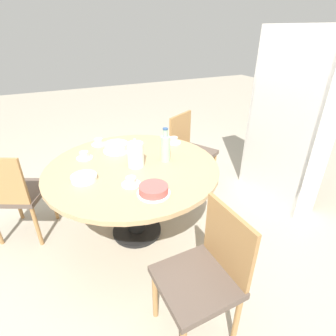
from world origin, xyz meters
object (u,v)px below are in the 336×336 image
object	(u,v)px
cup_b	(131,182)
bookshelf	(287,123)
chair_a	(190,149)
coffee_pot	(136,154)
cake_main	(116,147)
cake_second	(153,190)
cup_a	(174,141)
chair_b	(15,192)
cup_c	(99,142)
cup_d	(84,156)
chair_c	(205,273)
water_bottle	(165,148)

from	to	relation	value
cup_b	bookshelf	bearing A→B (deg)	96.29
chair_a	coffee_pot	bearing A→B (deg)	-175.07
cake_main	cake_second	bearing A→B (deg)	2.28
cake_main	cup_a	bearing A→B (deg)	84.19
chair_a	cup_b	xyz separation A→B (m)	(0.81, -0.96, 0.26)
chair_b	cup_a	distance (m)	1.48
cake_main	cake_second	xyz separation A→B (m)	(0.80, 0.03, -0.01)
cup_b	cup_c	world-z (taller)	same
cake_main	cup_d	world-z (taller)	cake_main
chair_c	coffee_pot	world-z (taller)	coffee_pot
chair_a	water_bottle	xyz separation A→B (m)	(0.56, -0.57, 0.35)
bookshelf	cup_b	world-z (taller)	bookshelf
chair_a	chair_b	xyz separation A→B (m)	(0.14, -1.79, 0.00)
chair_a	cup_d	bearing A→B (deg)	161.99
chair_c	cake_main	world-z (taller)	chair_c
water_bottle	cup_b	world-z (taller)	water_bottle
chair_b	cake_main	size ratio (longest dim) A/B	3.54
cake_main	cup_a	xyz separation A→B (m)	(0.06, 0.56, -0.01)
cup_a	cup_c	size ratio (longest dim) A/B	1.00
chair_c	bookshelf	bearing A→B (deg)	119.94
cup_c	cup_a	bearing A→B (deg)	67.96
coffee_pot	cup_b	world-z (taller)	coffee_pot
chair_c	cake_main	distance (m)	1.39
chair_a	water_bottle	bearing A→B (deg)	-163.83
chair_b	bookshelf	world-z (taller)	bookshelf
chair_c	chair_a	bearing A→B (deg)	152.02
chair_b	cup_a	size ratio (longest dim) A/B	6.22
cake_main	cup_c	bearing A→B (deg)	-151.94
cake_main	cup_c	world-z (taller)	cake_main
bookshelf	coffee_pot	xyz separation A→B (m)	(-0.07, -1.58, -0.05)
chair_b	cake_main	xyz separation A→B (m)	(0.05, 0.90, 0.27)
cake_main	cup_c	distance (m)	0.25
bookshelf	cup_c	bearing A→B (deg)	69.68
water_bottle	chair_b	bearing A→B (deg)	-109.35
chair_c	cup_b	bearing A→B (deg)	-167.20
coffee_pot	cake_main	xyz separation A→B (m)	(-0.36, -0.06, -0.07)
cake_main	water_bottle	bearing A→B (deg)	40.53
chair_b	cup_c	distance (m)	0.84
chair_b	water_bottle	world-z (taller)	water_bottle
chair_a	chair_c	size ratio (longest dim) A/B	1.00
chair_a	cup_d	size ratio (longest dim) A/B	6.22
cup_c	bookshelf	bearing A→B (deg)	69.68
cup_a	cup_b	size ratio (longest dim) A/B	1.00
bookshelf	coffee_pot	distance (m)	1.58
chair_a	cake_main	bearing A→B (deg)	163.39
water_bottle	cup_c	size ratio (longest dim) A/B	2.11
cup_b	cake_second	bearing A→B (deg)	28.73
cup_b	chair_c	bearing A→B (deg)	13.95
chair_c	cup_a	size ratio (longest dim) A/B	6.22
chair_b	cup_c	xyz separation A→B (m)	(-0.17, 0.78, 0.26)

